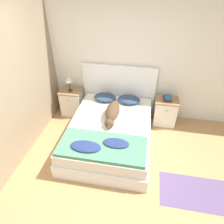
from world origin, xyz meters
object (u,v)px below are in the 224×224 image
pillow_right (129,100)px  table_lamp (69,79)px  bed (110,133)px  nightstand_right (165,111)px  nightstand_left (72,102)px  pillow_left (105,97)px  dog (112,112)px  book_stack (167,98)px

pillow_right → table_lamp: table_lamp is taller
bed → nightstand_right: size_ratio=3.40×
bed → nightstand_left: nightstand_left is taller
table_lamp → pillow_left: bearing=-1.7°
pillow_left → pillow_right: 0.52m
nightstand_left → dog: (1.06, -0.64, 0.29)m
nightstand_left → table_lamp: (0.00, -0.01, 0.58)m
dog → nightstand_left: bearing=149.0°
pillow_right → bed: bearing=-108.5°
dog → table_lamp: bearing=149.5°
nightstand_left → table_lamp: bearing=-90.0°
table_lamp → bed: bearing=-37.4°
pillow_left → table_lamp: table_lamp is taller
pillow_right → table_lamp: size_ratio=1.25×
nightstand_right → table_lamp: bearing=-179.6°
nightstand_right → pillow_left: bearing=-178.4°
nightstand_left → book_stack: (2.09, -0.01, 0.33)m
book_stack → table_lamp: 2.10m
book_stack → table_lamp: bearing=180.0°
nightstand_left → table_lamp: size_ratio=1.57×
nightstand_left → nightstand_right: 2.09m
nightstand_right → table_lamp: 2.17m
nightstand_left → nightstand_right: same height
table_lamp → dog: bearing=-30.5°
bed → pillow_left: bearing=108.5°
bed → pillow_right: bearing=71.5°
nightstand_left → pillow_left: (0.78, -0.04, 0.23)m
pillow_right → nightstand_left: bearing=178.4°
bed → dog: dog is taller
pillow_left → book_stack: (1.30, 0.02, 0.10)m
nightstand_right → pillow_left: nightstand_right is taller
bed → dog: bearing=85.7°
nightstand_left → nightstand_right: (2.09, 0.00, 0.00)m
bed → dog: (0.01, 0.18, 0.35)m
pillow_right → book_stack: bearing=1.7°
bed → book_stack: 1.37m
nightstand_left → dog: bearing=-31.0°
pillow_right → book_stack: book_stack is taller
bed → pillow_left: size_ratio=4.27×
bed → book_stack: size_ratio=9.36×
nightstand_left → book_stack: book_stack is taller
book_stack → nightstand_right: bearing=80.1°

